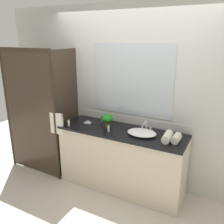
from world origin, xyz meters
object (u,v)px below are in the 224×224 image
amenity_bottle_body_wash (69,123)px  rolled_towel_near_edge (176,138)px  sink_basin (142,133)px  faucet (146,127)px  amenity_bottle_lotion (109,129)px  amenity_bottle_shampoo (102,120)px  potted_plant (107,119)px  rolled_towel_middle (167,137)px  soap_dish (88,122)px

amenity_bottle_body_wash → rolled_towel_near_edge: 1.53m
sink_basin → rolled_towel_near_edge: 0.46m
faucet → rolled_towel_near_edge: faucet is taller
amenity_bottle_lotion → sink_basin: bearing=14.0°
sink_basin → faucet: faucet is taller
faucet → amenity_bottle_lotion: 0.52m
amenity_bottle_shampoo → potted_plant: bearing=-32.3°
rolled_towel_middle → sink_basin: bearing=175.8°
amenity_bottle_lotion → faucet: bearing=31.9°
sink_basin → amenity_bottle_lotion: size_ratio=4.07×
sink_basin → potted_plant: size_ratio=2.20×
potted_plant → soap_dish: 0.33m
amenity_bottle_lotion → rolled_towel_middle: rolled_towel_middle is taller
faucet → amenity_bottle_shampoo: (-0.71, -0.00, -0.01)m
sink_basin → faucet: size_ratio=2.31×
sink_basin → amenity_bottle_shampoo: 0.73m
soap_dish → faucet: bearing=8.2°
sink_basin → faucet: (0.00, 0.16, 0.02)m
faucet → amenity_bottle_lotion: faucet is taller
sink_basin → potted_plant: potted_plant is taller
sink_basin → amenity_bottle_lotion: amenity_bottle_lotion is taller
amenity_bottle_lotion → soap_dish: bearing=161.3°
soap_dish → amenity_bottle_body_wash: bearing=-129.8°
potted_plant → amenity_bottle_lotion: size_ratio=1.85×
soap_dish → amenity_bottle_lotion: size_ratio=1.04×
sink_basin → potted_plant: 0.57m
rolled_towel_middle → rolled_towel_near_edge: bearing=6.7°
sink_basin → potted_plant: bearing=172.9°
rolled_towel_middle → faucet: bearing=151.5°
potted_plant → rolled_towel_near_edge: (1.02, -0.08, -0.05)m
potted_plant → soap_dish: size_ratio=1.79×
soap_dish → amenity_bottle_lotion: (0.44, -0.15, 0.03)m
amenity_bottle_shampoo → rolled_towel_middle: (1.06, -0.19, 0.01)m
rolled_towel_near_edge → amenity_bottle_lotion: bearing=-173.8°
faucet → potted_plant: 0.57m
potted_plant → rolled_towel_middle: (0.91, -0.10, -0.05)m
rolled_towel_near_edge → amenity_bottle_shampoo: bearing=171.4°
potted_plant → amenity_bottle_shampoo: bearing=147.7°
amenity_bottle_shampoo → amenity_bottle_body_wash: (-0.36, -0.35, 0.00)m
rolled_towel_near_edge → faucet: bearing=158.9°
amenity_bottle_lotion → rolled_towel_middle: (0.79, 0.08, 0.01)m
faucet → amenity_bottle_lotion: (-0.44, -0.27, -0.00)m
amenity_bottle_lotion → rolled_towel_near_edge: bearing=6.2°
sink_basin → potted_plant: (-0.56, 0.07, 0.07)m
faucet → amenity_bottle_body_wash: bearing=-161.9°
potted_plant → amenity_bottle_shampoo: 0.18m
soap_dish → amenity_bottle_lotion: 0.46m
rolled_towel_middle → soap_dish: bearing=177.0°
sink_basin → rolled_towel_near_edge: rolled_towel_near_edge is taller
potted_plant → soap_dish: potted_plant is taller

